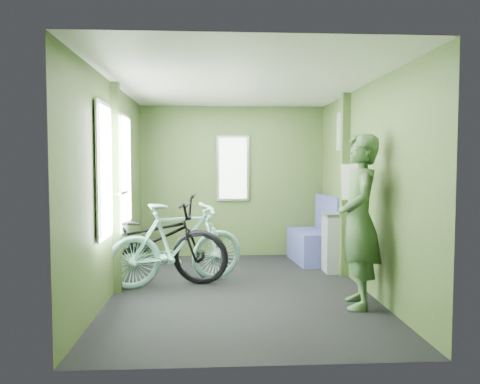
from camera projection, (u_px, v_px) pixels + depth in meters
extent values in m
plane|color=black|center=(241.00, 290.00, 5.27)|extent=(4.00, 4.00, 0.00)
cube|color=silver|center=(241.00, 84.00, 5.13)|extent=(2.80, 4.00, 0.02)
cube|color=#3B5025|center=(233.00, 181.00, 7.19)|extent=(2.80, 0.02, 2.30)
cube|color=#3B5025|center=(258.00, 203.00, 3.21)|extent=(2.80, 0.02, 2.30)
cube|color=#3B5025|center=(113.00, 188.00, 5.12)|extent=(0.02, 4.00, 2.30)
cube|color=#3B5025|center=(364.00, 188.00, 5.28)|extent=(0.02, 4.00, 2.30)
cube|color=#3B5025|center=(117.00, 188.00, 5.12)|extent=(0.08, 0.12, 2.30)
cube|color=silver|center=(105.00, 171.00, 4.56)|extent=(0.02, 0.56, 1.34)
cube|color=silver|center=(126.00, 170.00, 5.66)|extent=(0.02, 0.56, 1.34)
cube|color=white|center=(106.00, 116.00, 4.53)|extent=(0.00, 0.12, 0.12)
cube|color=white|center=(126.00, 126.00, 5.63)|extent=(0.00, 0.12, 0.12)
cylinder|color=silver|center=(123.00, 193.00, 5.13)|extent=(0.03, 0.40, 0.03)
cube|color=#3B5025|center=(345.00, 185.00, 5.88)|extent=(0.10, 0.10, 2.30)
cube|color=white|center=(341.00, 131.00, 6.13)|extent=(0.02, 0.40, 0.50)
cube|color=silver|center=(233.00, 168.00, 7.14)|extent=(0.50, 0.02, 1.00)
imported|color=black|center=(147.00, 283.00, 5.55)|extent=(2.09, 1.20, 1.12)
imported|color=#83C9BC|center=(178.00, 286.00, 5.43)|extent=(1.76, 1.20, 1.05)
imported|color=#35532D|center=(359.00, 221.00, 4.60)|extent=(0.49, 0.68, 1.71)
cube|color=silver|center=(355.00, 182.00, 4.88)|extent=(0.30, 0.21, 0.37)
cube|color=gray|center=(333.00, 243.00, 6.12)|extent=(0.23, 0.32, 0.78)
cube|color=navy|center=(312.00, 246.00, 6.76)|extent=(0.59, 0.96, 0.46)
cube|color=navy|center=(327.00, 213.00, 6.75)|extent=(0.15, 0.91, 0.51)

